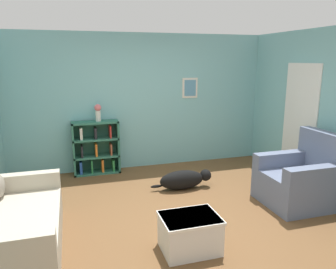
% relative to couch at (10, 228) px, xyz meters
% --- Properties ---
extents(ground_plane, '(14.00, 14.00, 0.00)m').
position_rel_couch_xyz_m(ground_plane, '(2.05, 0.38, -0.31)').
color(ground_plane, brown).
extents(wall_back, '(5.60, 0.13, 2.60)m').
position_rel_couch_xyz_m(wall_back, '(2.05, 2.63, 1.00)').
color(wall_back, '#7AB7BC').
rests_on(wall_back, ground_plane).
extents(wall_right, '(0.16, 5.00, 2.60)m').
position_rel_couch_xyz_m(wall_right, '(4.60, 0.40, 0.99)').
color(wall_right, '#7AB7BC').
rests_on(wall_right, ground_plane).
extents(couch, '(0.92, 1.82, 0.86)m').
position_rel_couch_xyz_m(couch, '(0.00, 0.00, 0.00)').
color(couch, '#B7AD99').
rests_on(couch, ground_plane).
extents(bookshelf, '(0.85, 0.29, 1.00)m').
position_rel_couch_xyz_m(bookshelf, '(1.13, 2.44, 0.18)').
color(bookshelf, '#2D6B56').
rests_on(bookshelf, ground_plane).
extents(recliner_chair, '(1.01, 0.93, 1.07)m').
position_rel_couch_xyz_m(recliner_chair, '(3.95, 0.19, 0.06)').
color(recliner_chair, slate).
rests_on(recliner_chair, ground_plane).
extents(coffee_table, '(0.65, 0.50, 0.41)m').
position_rel_couch_xyz_m(coffee_table, '(1.91, -0.51, -0.09)').
color(coffee_table, silver).
rests_on(coffee_table, ground_plane).
extents(dog, '(1.05, 0.29, 0.32)m').
position_rel_couch_xyz_m(dog, '(2.45, 1.21, -0.14)').
color(dog, black).
rests_on(dog, ground_plane).
extents(vase, '(0.13, 0.13, 0.31)m').
position_rel_couch_xyz_m(vase, '(1.20, 2.42, 0.87)').
color(vase, silver).
rests_on(vase, bookshelf).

